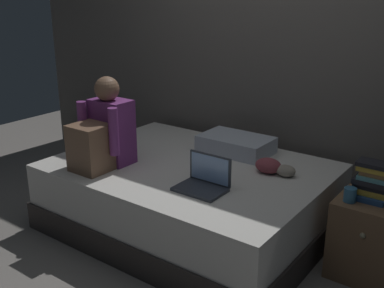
{
  "coord_description": "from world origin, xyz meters",
  "views": [
    {
      "loc": [
        1.72,
        -2.27,
        1.76
      ],
      "look_at": [
        -0.03,
        0.1,
        0.77
      ],
      "focal_mm": 43.07,
      "sensor_mm": 36.0,
      "label": 1
    }
  ],
  "objects": [
    {
      "name": "mug",
      "position": [
        0.97,
        0.37,
        0.57
      ],
      "size": [
        0.08,
        0.08,
        0.09
      ],
      "primitive_type": "cylinder",
      "color": "teal",
      "rests_on": "nightstand"
    },
    {
      "name": "clothes_pile",
      "position": [
        0.38,
        0.51,
        0.57
      ],
      "size": [
        0.3,
        0.16,
        0.1
      ],
      "color": "gray",
      "rests_on": "bed"
    },
    {
      "name": "nightstand",
      "position": [
        1.1,
        0.49,
        0.26
      ],
      "size": [
        0.44,
        0.46,
        0.52
      ],
      "color": "brown",
      "rests_on": "ground_plane"
    },
    {
      "name": "ground_plane",
      "position": [
        0.0,
        0.0,
        0.0
      ],
      "size": [
        8.0,
        8.0,
        0.0
      ],
      "primitive_type": "plane",
      "color": "gray"
    },
    {
      "name": "laptop",
      "position": [
        0.14,
        0.01,
        0.57
      ],
      "size": [
        0.32,
        0.23,
        0.22
      ],
      "color": "#333842",
      "rests_on": "bed"
    },
    {
      "name": "pillow",
      "position": [
        -0.07,
        0.75,
        0.58
      ],
      "size": [
        0.56,
        0.36,
        0.13
      ],
      "primitive_type": "cube",
      "color": "silver",
      "rests_on": "bed"
    },
    {
      "name": "person_sitting",
      "position": [
        -0.7,
        -0.08,
        0.77
      ],
      "size": [
        0.39,
        0.44,
        0.66
      ],
      "color": "#75337A",
      "rests_on": "bed"
    },
    {
      "name": "wall_back",
      "position": [
        0.0,
        1.2,
        1.35
      ],
      "size": [
        5.6,
        0.1,
        2.7
      ],
      "primitive_type": "cube",
      "color": "#605B56",
      "rests_on": "ground_plane"
    },
    {
      "name": "bed",
      "position": [
        -0.2,
        0.3,
        0.26
      ],
      "size": [
        2.0,
        1.5,
        0.52
      ],
      "color": "#332D2B",
      "rests_on": "ground_plane"
    },
    {
      "name": "book_stack",
      "position": [
        1.07,
        0.48,
        0.64
      ],
      "size": [
        0.23,
        0.17,
        0.24
      ],
      "color": "#284C84",
      "rests_on": "nightstand"
    }
  ]
}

